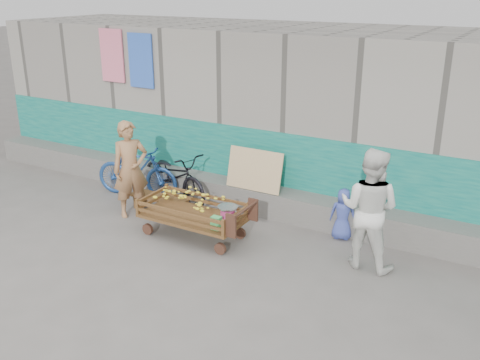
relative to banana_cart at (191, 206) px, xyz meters
The scene contains 9 objects.
ground 1.09m from the banana_cart, 81.88° to the right, with size 80.00×80.00×0.00m, color #605C57.
building_wall 3.24m from the banana_cart, 87.49° to the left, with size 12.00×3.50×3.00m.
banana_cart is the anchor object (origin of this frame).
bench 1.25m from the banana_cart, 152.61° to the left, with size 1.06×0.32×0.27m.
vendor_man 1.40m from the banana_cart, behind, with size 0.60×0.40×1.65m, color #A27249.
woman 2.71m from the banana_cart, ahead, with size 0.84×0.65×1.72m, color white.
child 2.35m from the banana_cart, 27.77° to the left, with size 0.40×0.26×0.82m, color #3F50AA.
bicycle_dark 1.57m from the banana_cart, 135.94° to the left, with size 0.62×1.78×0.93m, color black.
bicycle_blue 2.04m from the banana_cart, 153.99° to the left, with size 0.46×1.62×0.98m, color #21498F.
Camera 1 is at (4.29, -5.29, 3.76)m, focal length 40.00 mm.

